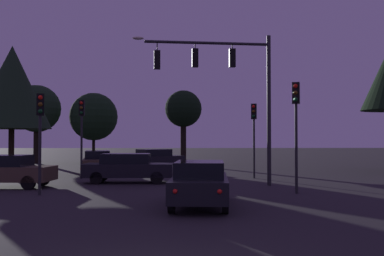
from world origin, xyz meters
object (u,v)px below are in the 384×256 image
traffic_signal_mast_arm (227,77)px  tree_left_far (37,109)px  car_nearside_lane (200,183)px  car_parked_lot (97,162)px  car_crossing_right (128,167)px  tree_right_cluster (12,87)px  traffic_light_corner_right (40,123)px  tree_behind_sign (94,117)px  tree_lot_edge (183,110)px  car_far_lane (155,159)px  car_crossing_left (6,171)px  traffic_light_median (82,123)px  traffic_light_corner_left (254,125)px  traffic_light_far_side (296,115)px

traffic_signal_mast_arm → tree_left_far: (-15.68, 20.14, -0.14)m
car_nearside_lane → car_parked_lot: size_ratio=1.05×
traffic_signal_mast_arm → car_crossing_right: traffic_signal_mast_arm is taller
car_crossing_right → tree_right_cluster: tree_right_cluster is taller
traffic_light_corner_right → tree_right_cluster: tree_right_cluster is taller
tree_behind_sign → tree_lot_edge: (8.55, -3.51, 0.46)m
traffic_signal_mast_arm → tree_lot_edge: (-1.87, 17.10, -0.38)m
car_nearside_lane → tree_right_cluster: bearing=132.3°
car_nearside_lane → car_far_lane: size_ratio=0.99×
car_nearside_lane → car_crossing_left: bearing=145.6°
tree_behind_sign → traffic_light_corner_right: bearing=-84.2°
traffic_light_corner_right → traffic_light_median: 7.18m
car_nearside_lane → car_far_lane: 18.33m
tree_behind_sign → traffic_signal_mast_arm: bearing=-63.2°
tree_right_cluster → car_crossing_right: bearing=-27.1°
traffic_signal_mast_arm → car_nearside_lane: bearing=-104.8°
traffic_light_corner_left → tree_right_cluster: tree_right_cluster is taller
traffic_signal_mast_arm → car_nearside_lane: 7.95m
traffic_light_median → car_crossing_right: traffic_light_median is taller
traffic_light_corner_left → traffic_light_median: traffic_light_median is taller
car_far_lane → traffic_light_corner_right: bearing=-104.7°
tree_behind_sign → car_nearside_lane: bearing=-72.1°
car_far_lane → tree_lot_edge: size_ratio=0.69×
traffic_light_corner_left → car_parked_lot: bearing=161.2°
traffic_light_far_side → car_crossing_left: traffic_light_far_side is taller
traffic_light_corner_left → car_far_lane: traffic_light_corner_left is taller
traffic_light_far_side → car_crossing_left: 13.48m
car_crossing_left → tree_right_cluster: size_ratio=0.55×
tree_lot_edge → car_nearside_lane: bearing=-89.5°
traffic_light_corner_right → car_crossing_left: 4.28m
car_nearside_lane → car_far_lane: same height
tree_lot_edge → tree_right_cluster: bearing=-132.2°
car_far_lane → car_parked_lot: 5.74m
traffic_light_median → tree_right_cluster: 5.23m
traffic_light_corner_right → car_crossing_left: size_ratio=0.94×
traffic_light_corner_left → tree_lot_edge: (-3.90, 13.09, 1.82)m
car_far_lane → car_crossing_right: bearing=-95.1°
traffic_light_far_side → car_far_lane: traffic_light_far_side is taller
traffic_light_median → tree_right_cluster: size_ratio=0.57×
car_nearside_lane → car_crossing_right: (-3.31, 8.00, 0.00)m
car_parked_lot → tree_left_far: (-8.09, 12.85, 4.34)m
traffic_light_far_side → traffic_light_corner_right: bearing=-179.4°
traffic_light_far_side → car_crossing_right: bearing=148.0°
car_far_lane → tree_right_cluster: tree_right_cluster is taller
tree_behind_sign → tree_lot_edge: tree_behind_sign is taller
tree_left_far → tree_lot_edge: tree_left_far is taller
car_crossing_left → traffic_signal_mast_arm: bearing=1.9°
traffic_light_far_side → tree_left_far: 29.54m
tree_behind_sign → traffic_light_corner_left: bearing=-53.1°
car_crossing_left → tree_behind_sign: size_ratio=0.65×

